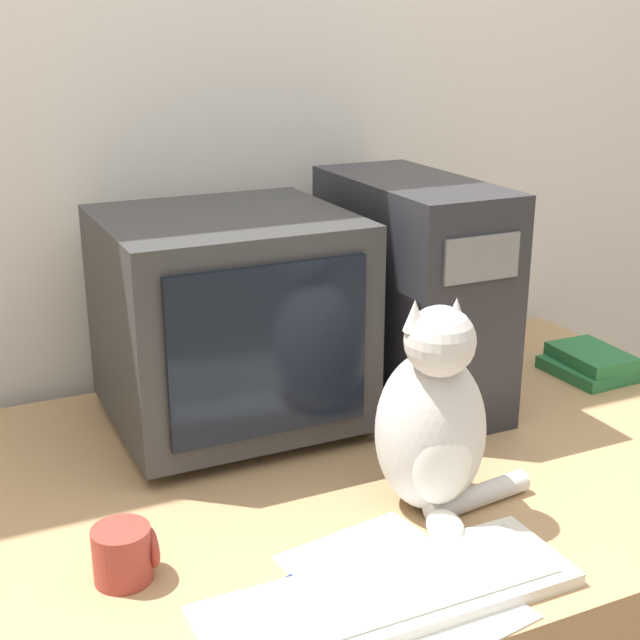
{
  "coord_description": "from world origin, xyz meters",
  "views": [
    {
      "loc": [
        -0.56,
        -0.7,
        1.44
      ],
      "look_at": [
        0.01,
        0.5,
        0.99
      ],
      "focal_mm": 50.0,
      "sensor_mm": 36.0,
      "label": 1
    }
  ],
  "objects_px": {
    "keyboard": "(389,595)",
    "pen": "(254,599)",
    "book_stack": "(591,363)",
    "cat": "(433,424)",
    "computer_tower": "(410,291)",
    "crt_monitor": "(228,319)",
    "mug": "(124,554)"
  },
  "relations": [
    {
      "from": "crt_monitor",
      "to": "book_stack",
      "type": "xyz_separation_m",
      "value": [
        0.75,
        -0.09,
        -0.18
      ]
    },
    {
      "from": "keyboard",
      "to": "pen",
      "type": "relative_size",
      "value": 3.87
    },
    {
      "from": "crt_monitor",
      "to": "computer_tower",
      "type": "xyz_separation_m",
      "value": [
        0.36,
        -0.02,
        0.01
      ]
    },
    {
      "from": "keyboard",
      "to": "book_stack",
      "type": "relative_size",
      "value": 2.82
    },
    {
      "from": "crt_monitor",
      "to": "cat",
      "type": "distance_m",
      "value": 0.44
    },
    {
      "from": "book_stack",
      "to": "keyboard",
      "type": "bearing_deg",
      "value": -147.0
    },
    {
      "from": "book_stack",
      "to": "pen",
      "type": "height_order",
      "value": "book_stack"
    },
    {
      "from": "cat",
      "to": "pen",
      "type": "distance_m",
      "value": 0.36
    },
    {
      "from": "crt_monitor",
      "to": "pen",
      "type": "relative_size",
      "value": 3.24
    },
    {
      "from": "keyboard",
      "to": "pen",
      "type": "xyz_separation_m",
      "value": [
        -0.15,
        0.07,
        -0.01
      ]
    },
    {
      "from": "keyboard",
      "to": "cat",
      "type": "bearing_deg",
      "value": 45.97
    },
    {
      "from": "keyboard",
      "to": "cat",
      "type": "xyz_separation_m",
      "value": [
        0.17,
        0.17,
        0.13
      ]
    },
    {
      "from": "computer_tower",
      "to": "mug",
      "type": "relative_size",
      "value": 5.32
    },
    {
      "from": "computer_tower",
      "to": "book_stack",
      "type": "xyz_separation_m",
      "value": [
        0.4,
        -0.07,
        -0.19
      ]
    },
    {
      "from": "computer_tower",
      "to": "crt_monitor",
      "type": "bearing_deg",
      "value": 176.43
    },
    {
      "from": "cat",
      "to": "book_stack",
      "type": "relative_size",
      "value": 1.92
    },
    {
      "from": "keyboard",
      "to": "book_stack",
      "type": "height_order",
      "value": "book_stack"
    },
    {
      "from": "computer_tower",
      "to": "cat",
      "type": "distance_m",
      "value": 0.43
    },
    {
      "from": "book_stack",
      "to": "crt_monitor",
      "type": "bearing_deg",
      "value": 172.96
    },
    {
      "from": "keyboard",
      "to": "pen",
      "type": "bearing_deg",
      "value": 154.55
    },
    {
      "from": "book_stack",
      "to": "computer_tower",
      "type": "bearing_deg",
      "value": 169.9
    },
    {
      "from": "computer_tower",
      "to": "keyboard",
      "type": "relative_size",
      "value": 0.9
    },
    {
      "from": "crt_monitor",
      "to": "cat",
      "type": "bearing_deg",
      "value": -67.4
    },
    {
      "from": "pen",
      "to": "keyboard",
      "type": "bearing_deg",
      "value": -25.45
    },
    {
      "from": "cat",
      "to": "book_stack",
      "type": "distance_m",
      "value": 0.67
    },
    {
      "from": "computer_tower",
      "to": "keyboard",
      "type": "xyz_separation_m",
      "value": [
        -0.35,
        -0.56,
        -0.2
      ]
    },
    {
      "from": "cat",
      "to": "book_stack",
      "type": "bearing_deg",
      "value": 44.32
    },
    {
      "from": "computer_tower",
      "to": "cat",
      "type": "xyz_separation_m",
      "value": [
        -0.19,
        -0.38,
        -0.07
      ]
    },
    {
      "from": "crt_monitor",
      "to": "pen",
      "type": "distance_m",
      "value": 0.56
    },
    {
      "from": "cat",
      "to": "mug",
      "type": "height_order",
      "value": "cat"
    },
    {
      "from": "pen",
      "to": "mug",
      "type": "relative_size",
      "value": 1.53
    },
    {
      "from": "keyboard",
      "to": "crt_monitor",
      "type": "bearing_deg",
      "value": 90.09
    }
  ]
}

